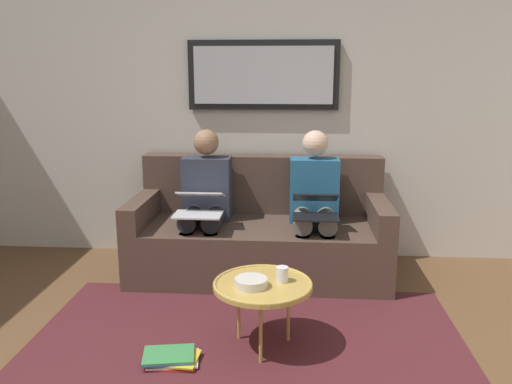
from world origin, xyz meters
TOP-DOWN VIEW (x-y plane):
  - wall_rear at (0.00, -2.60)m, footprint 6.00×0.12m
  - area_rug at (0.00, -0.85)m, footprint 2.60×1.80m
  - couch at (0.00, -2.12)m, footprint 1.98×0.90m
  - framed_mirror at (0.00, -2.51)m, footprint 1.24×0.05m
  - coffee_table at (-0.10, -0.90)m, footprint 0.57×0.57m
  - cup at (-0.21, -0.93)m, footprint 0.07×0.07m
  - bowl at (-0.04, -0.85)m, footprint 0.19×0.19m
  - person_left at (-0.43, -2.05)m, footprint 0.38×0.58m
  - laptop_black at (-0.43, -1.82)m, footprint 0.33×0.37m
  - person_right at (0.43, -2.05)m, footprint 0.38×0.58m
  - laptop_silver at (0.43, -1.81)m, footprint 0.35×0.38m
  - magazine_stack at (0.40, -0.70)m, footprint 0.33×0.25m

SIDE VIEW (x-z plane):
  - area_rug at x=0.00m, z-range 0.00..0.01m
  - magazine_stack at x=0.40m, z-range 0.00..0.06m
  - couch at x=0.00m, z-range -0.14..0.76m
  - coffee_table at x=-0.10m, z-range 0.18..0.59m
  - bowl at x=-0.04m, z-range 0.40..0.45m
  - cup at x=-0.21m, z-range 0.40..0.49m
  - person_left at x=-0.43m, z-range 0.04..1.18m
  - person_right at x=0.43m, z-range 0.04..1.18m
  - laptop_black at x=-0.43m, z-range 0.54..0.71m
  - laptop_silver at x=0.43m, z-range 0.55..0.71m
  - wall_rear at x=0.00m, z-range 0.00..2.60m
  - framed_mirror at x=0.00m, z-range 1.27..1.83m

